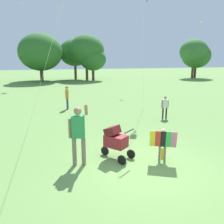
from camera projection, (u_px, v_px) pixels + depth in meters
name	position (u px, v px, depth m)	size (l,w,h in m)	color
ground_plane	(144.00, 167.00, 6.54)	(120.00, 120.00, 0.00)	#668E47
treeline_distant	(71.00, 52.00, 30.82)	(38.36, 7.10, 6.43)	brown
child_with_butterfly_kite	(163.00, 141.00, 6.80)	(0.76, 0.52, 0.98)	#7F705B
person_adult_flyer	(78.00, 131.00, 6.43)	(0.61, 0.52, 1.77)	#7F705B
stroller	(115.00, 139.00, 6.97)	(0.91, 1.03, 1.03)	black
person_sitting_far	(165.00, 105.00, 11.69)	(0.36, 0.21, 1.14)	#232328
person_couple_left	(67.00, 96.00, 13.75)	(0.24, 0.44, 1.39)	#33384C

